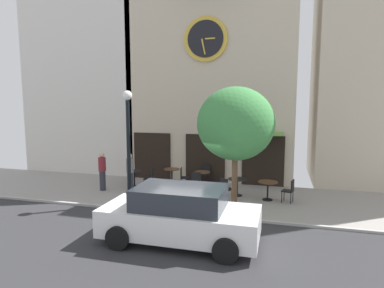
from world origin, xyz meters
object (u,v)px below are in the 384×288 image
Objects in this scene: cafe_table_near_curb at (134,176)px; parked_car_white at (180,215)px; street_lamp at (129,148)px; cafe_chair_by_entrance at (196,180)px; cafe_table_near_door at (237,183)px; pedestrian_maroon at (102,171)px; cafe_chair_under_awning at (151,177)px; pedestrian_grey at (130,172)px; cafe_table_leftmost at (268,186)px; cafe_table_center at (202,177)px; cafe_chair_mid_row at (206,172)px; street_tree at (235,124)px; cafe_table_rightmost at (172,173)px; cafe_chair_facing_wall at (290,189)px; cafe_chair_right_end at (183,176)px; cafe_chair_curbside at (226,187)px.

cafe_table_near_curb is 0.17× the size of parked_car_white.
cafe_chair_by_entrance is at bearing 47.17° from street_lamp.
street_lamp is at bearing -150.03° from cafe_table_near_door.
pedestrian_maroon is at bearing 139.06° from parked_car_white.
cafe_chair_by_entrance is 1.00× the size of cafe_chair_under_awning.
cafe_table_leftmost is at bearing 3.24° from pedestrian_grey.
cafe_chair_by_entrance is (-2.97, 0.32, -0.02)m from cafe_table_leftmost.
cafe_table_near_door is (1.67, -0.81, 0.00)m from cafe_table_center.
cafe_chair_mid_row is (-0.03, 0.84, 0.01)m from cafe_table_center.
street_tree reaches higher than cafe_chair_mid_row.
cafe_table_leftmost is 3.52m from cafe_chair_mid_row.
pedestrian_grey is (-5.73, -0.33, 0.32)m from cafe_table_leftmost.
cafe_chair_under_awning is at bearing -127.15° from cafe_table_rightmost.
cafe_chair_right_end is at bearing 166.32° from cafe_chair_facing_wall.
cafe_chair_under_awning is at bearing 92.66° from street_lamp.
cafe_chair_mid_row is (2.08, 3.82, -1.63)m from street_lamp.
cafe_table_near_door is 0.85× the size of cafe_chair_by_entrance.
cafe_chair_mid_row is 4.29m from cafe_chair_facing_wall.
cafe_chair_facing_wall is at bearing 1.68° from pedestrian_grey.
pedestrian_grey is (-1.31, -1.68, 0.32)m from cafe_table_rightmost.
cafe_table_rightmost is 1.00× the size of cafe_table_center.
cafe_table_rightmost is 0.45× the size of pedestrian_maroon.
parked_car_white reaches higher than cafe_chair_mid_row.
street_lamp is 4.65m from cafe_chair_mid_row.
cafe_chair_mid_row is at bearing 146.46° from cafe_table_leftmost.
cafe_chair_right_end is 0.54× the size of pedestrian_grey.
pedestrian_grey is (-0.73, 1.56, -1.30)m from street_lamp.
street_lamp is at bearing -159.42° from cafe_table_leftmost.
cafe_table_rightmost is at bearing 150.75° from cafe_chair_right_end.
pedestrian_maroon is (-4.05, -0.71, 0.33)m from cafe_chair_by_entrance.
cafe_table_leftmost is 0.85× the size of cafe_chair_facing_wall.
pedestrian_grey is at bearing -172.12° from cafe_table_near_door.
cafe_chair_by_entrance is at bearing 149.29° from cafe_chair_curbside.
pedestrian_maroon is at bearing -176.79° from cafe_table_leftmost.
cafe_table_center is at bearing 122.19° from street_tree.
cafe_chair_right_end is 2.40m from pedestrian_grey.
cafe_table_center is (1.52, -0.25, -0.02)m from cafe_table_rightmost.
cafe_table_center is 0.86m from cafe_chair_right_end.
street_lamp is 3.67m from cafe_table_rightmost.
cafe_table_near_curb is at bearing 177.17° from cafe_table_near_door.
cafe_table_near_curb is 4.72m from cafe_table_near_door.
cafe_table_near_curb is 0.81× the size of cafe_chair_curbside.
cafe_table_near_curb is at bearing 166.60° from cafe_chair_curbside.
cafe_table_rightmost is at bearing 164.16° from cafe_chair_facing_wall.
street_tree is at bearing -46.05° from cafe_chair_right_end.
street_tree reaches higher than street_lamp.
cafe_chair_mid_row reaches higher than cafe_table_rightmost.
cafe_chair_under_awning is at bearing 150.94° from street_tree.
cafe_chair_by_entrance is 2.15m from cafe_chair_under_awning.
parked_car_white is (3.56, -4.28, -0.10)m from pedestrian_grey.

